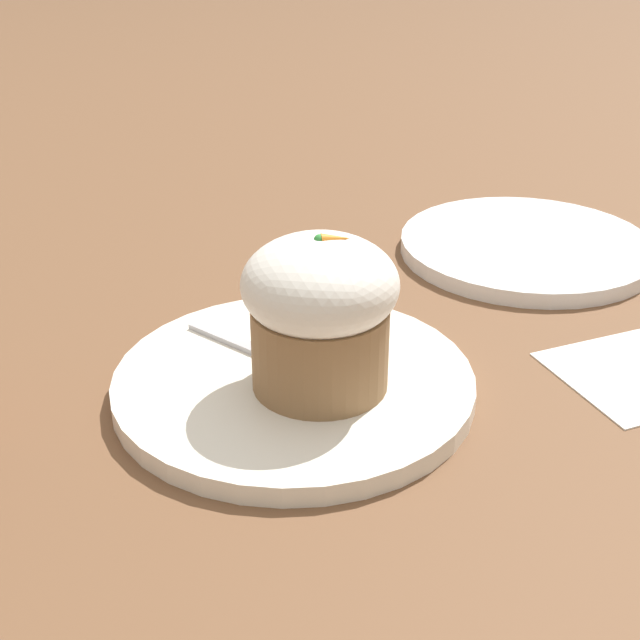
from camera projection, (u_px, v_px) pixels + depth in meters
name	position (u px, v px, depth m)	size (l,w,h in m)	color
ground_plane	(294.00, 392.00, 0.61)	(4.00, 4.00, 0.00)	brown
dessert_plate	(294.00, 384.00, 0.61)	(0.25, 0.25, 0.01)	white
carrot_cake	(320.00, 311.00, 0.57)	(0.10, 0.10, 0.11)	olive
spoon	(271.00, 355.00, 0.62)	(0.09, 0.10, 0.01)	#B7B7BC
side_plate	(526.00, 247.00, 0.82)	(0.23, 0.23, 0.01)	white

